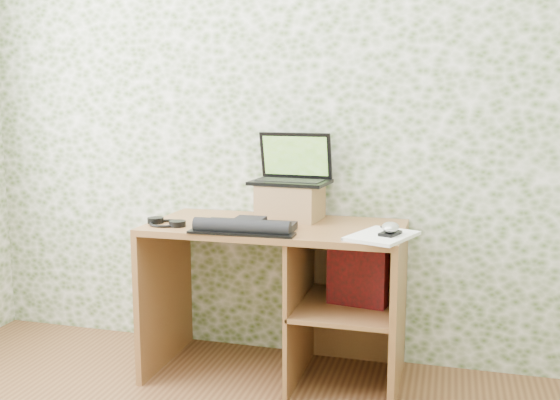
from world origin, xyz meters
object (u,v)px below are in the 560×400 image
(riser, at_px, (290,202))
(keyboard, at_px, (246,226))
(notepad, at_px, (382,236))
(laptop, at_px, (292,171))
(desk, at_px, (293,279))

(riser, distance_m, keyboard, 0.36)
(riser, xyz_separation_m, keyboard, (-0.12, -0.33, -0.06))
(riser, bearing_deg, notepad, -31.97)
(laptop, height_order, notepad, laptop)
(laptop, relative_size, keyboard, 0.81)
(desk, bearing_deg, notepad, -22.94)
(keyboard, bearing_deg, riser, 68.93)
(desk, xyz_separation_m, laptop, (-0.04, 0.16, 0.50))
(desk, distance_m, riser, 0.38)
(desk, bearing_deg, riser, 110.62)
(desk, relative_size, keyboard, 2.51)
(desk, xyz_separation_m, notepad, (0.44, -0.19, 0.28))
(riser, height_order, laptop, laptop)
(desk, height_order, notepad, notepad)
(notepad, bearing_deg, laptop, 164.80)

